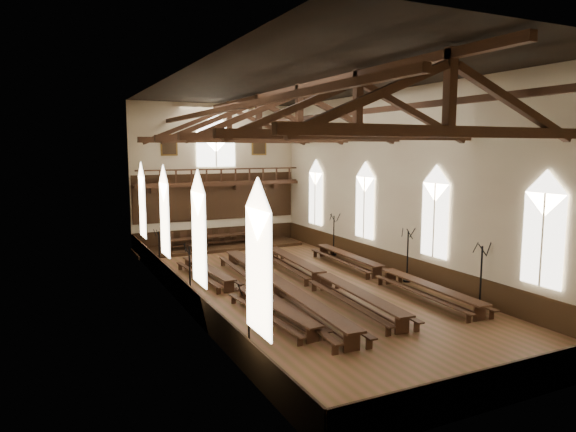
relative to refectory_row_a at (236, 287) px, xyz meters
name	(u,v)px	position (x,y,z in m)	size (l,w,h in m)	color
ground	(299,287)	(3.39, 0.23, -0.49)	(26.00, 26.00, 0.00)	brown
room_walls	(299,157)	(3.39, 0.23, 5.97)	(26.00, 26.00, 26.00)	beige
wainscot_band	(299,276)	(3.39, 0.23, 0.11)	(12.00, 26.00, 1.20)	#321F0F
side_windows	(299,213)	(3.39, 0.23, 3.25)	(11.85, 19.80, 4.50)	white
end_window	(216,143)	(3.39, 13.13, 6.74)	(2.80, 0.12, 3.80)	white
minstrels_gallery	(218,191)	(3.39, 12.89, 3.42)	(11.80, 1.24, 3.70)	#3B2112
portraits	(216,145)	(3.39, 13.13, 6.61)	(7.75, 0.09, 1.45)	brown
roof_trusses	(299,120)	(3.39, 0.23, 7.73)	(11.70, 25.70, 2.80)	#3B2112
refectory_row_a	(236,287)	(0.00, 0.00, 0.00)	(1.80, 13.71, 0.67)	#3B2112
refectory_row_b	(277,284)	(1.76, -0.73, 0.10)	(2.06, 14.93, 0.80)	#3B2112
refectory_row_c	(322,277)	(4.43, -0.27, 0.07)	(2.02, 14.59, 0.76)	#3B2112
refectory_row_d	(384,271)	(7.96, -0.61, 0.04)	(1.76, 14.26, 0.73)	#3B2112
dais	(219,247)	(2.99, 11.63, -0.38)	(11.40, 3.09, 0.21)	#321F0F
high_table	(219,237)	(2.99, 11.63, 0.32)	(7.63, 1.53, 0.71)	#3B2112
high_chairs	(215,236)	(2.99, 12.37, 0.26)	(6.78, 0.49, 0.99)	#3B2112
candelabrum_left_near	(249,338)	(-2.16, -7.08, 0.31)	(0.79, 0.78, 2.64)	black
candelabrum_left_mid	(190,285)	(-2.16, 0.05, 0.35)	(0.78, 0.84, 2.75)	black
candelabrum_left_far	(159,259)	(-2.16, 6.51, 0.25)	(0.69, 0.74, 2.43)	black
candelabrum_right_near	(480,288)	(8.94, -6.15, 0.39)	(0.86, 0.86, 2.90)	black
candelabrum_right_mid	(407,266)	(8.94, -1.25, 0.38)	(0.78, 0.87, 2.84)	black
candelabrum_right_far	(334,243)	(8.94, 6.14, 0.34)	(0.80, 0.81, 2.73)	black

